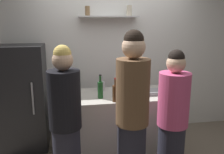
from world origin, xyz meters
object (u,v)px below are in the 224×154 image
Objects in this scene: utensil_holder at (101,86)px; wine_bottle_green_glass at (100,89)px; wine_bottle_pale_glass at (63,87)px; person_pink_top at (172,122)px; baking_pan at (154,92)px; person_brown_jacket at (132,118)px; wine_bottle_amber_glass at (115,93)px; person_blonde at (66,124)px; refrigerator at (23,98)px; wine_bottle_dark_glass at (119,89)px; water_bottle_plastic at (77,83)px.

wine_bottle_green_glass reaches higher than utensil_holder.
wine_bottle_pale_glass is 0.18× the size of person_pink_top.
baking_pan is 0.19× the size of person_brown_jacket.
utensil_holder is at bearing -152.06° from person_brown_jacket.
person_brown_jacket reaches higher than wine_bottle_green_glass.
wine_bottle_pale_glass is at bearing 171.57° from baking_pan.
wine_bottle_amber_glass is 0.78m from person_blonde.
refrigerator is 1.90m from baking_pan.
wine_bottle_pale_glass is 0.88m from person_blonde.
refrigerator reaches higher than utensil_holder.
refrigerator is at bearing 157.86° from wine_bottle_dark_glass.
wine_bottle_green_glass reaches higher than baking_pan.
person_blonde is (-0.68, 0.17, -0.09)m from person_brown_jacket.
wine_bottle_pale_glass is 0.16× the size of person_brown_jacket.
person_brown_jacket is at bearing -66.71° from water_bottle_plastic.
baking_pan is at bearing -51.16° from person_blonde.
person_brown_jacket is (0.52, -1.21, -0.08)m from water_bottle_plastic.
person_brown_jacket reaches higher than wine_bottle_dark_glass.
person_blonde reaches higher than baking_pan.
wine_bottle_pale_glass is 0.88× the size of wine_bottle_green_glass.
person_pink_top reaches higher than wine_bottle_dark_glass.
utensil_holder is (1.14, -0.15, 0.17)m from refrigerator.
baking_pan is 1.10× the size of wine_bottle_amber_glass.
utensil_holder is 1.16m from person_brown_jacket.
wine_bottle_dark_glass is 0.98× the size of wine_bottle_green_glass.
person_pink_top is 1.17m from person_blonde.
baking_pan is at bearing -22.40° from utensil_holder.
wine_bottle_dark_glass is at bearing 60.23° from wine_bottle_amber_glass.
utensil_holder reaches higher than baking_pan.
water_bottle_plastic is (-1.05, 0.35, 0.08)m from baking_pan.
refrigerator reaches higher than wine_bottle_dark_glass.
utensil_holder is at bearing 116.28° from wine_bottle_dark_glass.
person_brown_jacket reaches higher than person_blonde.
utensil_holder is 0.69× the size of wine_bottle_green_glass.
wine_bottle_pale_glass is at bearing 147.35° from wine_bottle_amber_glass.
person_brown_jacket reaches higher than utensil_holder.
person_pink_top reaches higher than wine_bottle_pale_glass.
refrigerator is 0.97× the size of person_pink_top.
wine_bottle_pale_glass is 0.79m from wine_bottle_amber_glass.
wine_bottle_pale_glass is (0.59, -0.25, 0.21)m from refrigerator.
person_brown_jacket is (0.18, -1.15, -0.04)m from utensil_holder.
person_pink_top is at bearing -37.93° from wine_bottle_pale_glass.
person_brown_jacket is at bearing 155.74° from person_pink_top.
refrigerator is at bearing 166.62° from baking_pan.
person_brown_jacket is (0.23, -0.78, -0.10)m from wine_bottle_green_glass.
baking_pan is 1.06× the size of wine_bottle_green_glass.
wine_bottle_amber_glass reaches higher than utensil_holder.
person_brown_jacket reaches higher than wine_bottle_pale_glass.
water_bottle_plastic is at bearing 170.49° from utensil_holder.
refrigerator is 1.16m from utensil_holder.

